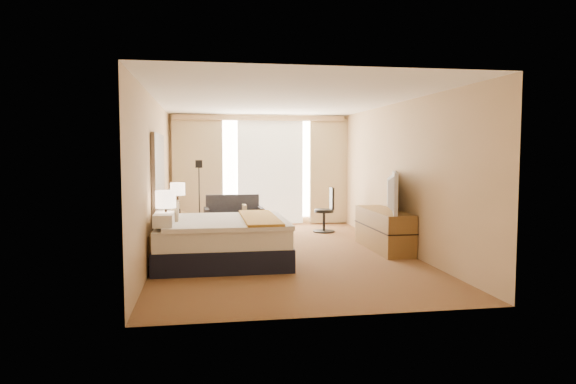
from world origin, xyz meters
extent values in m
cube|color=#5A2019|center=(0.00, 0.00, 0.00)|extent=(4.20, 7.00, 0.02)
cube|color=white|center=(0.00, 0.00, 2.60)|extent=(4.20, 7.00, 0.02)
cube|color=#D4AD81|center=(0.00, 3.50, 1.30)|extent=(4.20, 0.02, 2.60)
cube|color=#D4AD81|center=(0.00, -3.50, 1.30)|extent=(4.20, 0.02, 2.60)
cube|color=#D4AD81|center=(-2.10, 0.00, 1.30)|extent=(0.02, 7.00, 2.60)
cube|color=#D4AD81|center=(2.10, 0.00, 1.30)|extent=(0.02, 7.00, 2.60)
cube|color=black|center=(-2.06, 0.20, 1.28)|extent=(0.06, 1.85, 1.50)
cube|color=brown|center=(-1.87, -1.05, 0.28)|extent=(0.45, 0.52, 0.55)
cube|color=brown|center=(-1.87, 1.45, 0.28)|extent=(0.45, 0.52, 0.55)
cube|color=brown|center=(1.83, 0.00, 0.35)|extent=(0.50, 1.80, 0.70)
cube|color=white|center=(0.25, 3.47, 1.32)|extent=(2.30, 0.02, 2.30)
cube|color=#C8B58D|center=(-1.45, 3.38, 1.27)|extent=(1.15, 0.09, 2.50)
cube|color=#C8B58D|center=(1.65, 3.38, 1.27)|extent=(0.90, 0.09, 2.50)
cube|color=white|center=(0.25, 3.43, 1.27)|extent=(1.55, 0.04, 2.50)
cube|color=#D4AD81|center=(0.00, 3.34, 2.52)|extent=(4.00, 0.16, 0.12)
cube|color=black|center=(-1.05, -0.65, 0.17)|extent=(2.02, 1.82, 0.34)
cube|color=white|center=(-1.05, -0.65, 0.48)|extent=(1.97, 1.78, 0.29)
cube|color=white|center=(-0.97, -0.65, 0.65)|extent=(1.84, 1.84, 0.07)
cube|color=#C8832E|center=(-0.45, -0.65, 0.70)|extent=(0.53, 1.84, 0.04)
cube|color=white|center=(-1.89, -1.09, 0.77)|extent=(0.27, 0.75, 0.17)
cube|color=white|center=(-1.89, -0.21, 0.77)|extent=(0.27, 0.75, 0.17)
cube|color=beige|center=(-1.75, -0.65, 0.81)|extent=(0.10, 0.40, 0.35)
cube|color=maroon|center=(-0.68, 2.45, 0.11)|extent=(1.29, 0.73, 0.23)
cube|color=#303036|center=(-0.68, 2.40, 0.30)|extent=(1.19, 0.59, 0.14)
cube|color=#303036|center=(-0.69, 2.72, 0.54)|extent=(1.18, 0.17, 0.50)
cube|color=#303036|center=(-1.27, 2.43, 0.32)|extent=(0.12, 0.68, 0.41)
cube|color=#303036|center=(-0.09, 2.47, 0.32)|extent=(0.12, 0.68, 0.41)
cube|color=beige|center=(-0.45, 2.41, 0.45)|extent=(0.08, 0.32, 0.29)
cube|color=black|center=(-1.41, 2.30, 0.01)|extent=(0.20, 0.20, 0.02)
cylinder|color=black|center=(-1.41, 2.30, 0.72)|extent=(0.03, 0.03, 1.39)
cube|color=black|center=(-1.41, 2.30, 1.48)|extent=(0.14, 0.14, 0.16)
cylinder|color=black|center=(1.24, 2.10, 0.01)|extent=(0.47, 0.47, 0.03)
cylinder|color=black|center=(1.24, 2.10, 0.24)|extent=(0.06, 0.06, 0.42)
cylinder|color=black|center=(1.24, 2.10, 0.46)|extent=(0.41, 0.41, 0.07)
cube|color=black|center=(1.41, 2.08, 0.73)|extent=(0.08, 0.38, 0.47)
cube|color=black|center=(-1.87, -1.02, 0.57)|extent=(0.10, 0.10, 0.04)
cylinder|color=black|center=(-1.87, -1.02, 0.78)|extent=(0.03, 0.03, 0.37)
cylinder|color=#FFE0BF|center=(-1.87, -1.02, 1.04)|extent=(0.29, 0.29, 0.25)
cube|color=black|center=(-1.81, 1.41, 0.57)|extent=(0.10, 0.10, 0.04)
cylinder|color=black|center=(-1.81, 1.41, 0.76)|extent=(0.03, 0.03, 0.35)
cylinder|color=#FFE0BF|center=(-1.81, 1.41, 1.02)|extent=(0.28, 0.28, 0.24)
cube|color=#9CBDF2|center=(-1.80, -0.93, 0.60)|extent=(0.14, 0.14, 0.11)
cube|color=black|center=(-1.88, 1.52, 0.59)|extent=(0.22, 0.20, 0.07)
imported|color=black|center=(1.78, -0.30, 1.05)|extent=(0.55, 1.19, 0.69)
camera|label=1|loc=(-1.32, -8.63, 1.73)|focal=32.00mm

